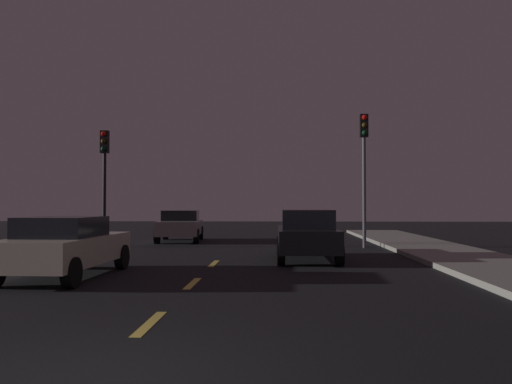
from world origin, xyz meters
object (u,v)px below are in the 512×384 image
(car_oncoming_far, at_px, (180,225))
(traffic_signal_right, at_px, (364,155))
(traffic_signal_left, at_px, (104,165))
(car_stopped_ahead, at_px, (307,235))
(car_adjacent_lane, at_px, (65,246))

(car_oncoming_far, bearing_deg, traffic_signal_right, -22.83)
(car_oncoming_far, bearing_deg, traffic_signal_left, -126.46)
(traffic_signal_left, relative_size, car_oncoming_far, 1.17)
(car_stopped_ahead, height_order, car_adjacent_lane, car_stopped_ahead)
(traffic_signal_right, relative_size, car_adjacent_lane, 1.21)
(traffic_signal_right, distance_m, car_adjacent_lane, 12.31)
(traffic_signal_right, height_order, car_adjacent_lane, traffic_signal_right)
(car_adjacent_lane, relative_size, car_oncoming_far, 1.09)
(traffic_signal_right, relative_size, car_oncoming_far, 1.32)
(car_stopped_ahead, relative_size, car_adjacent_lane, 0.96)
(car_adjacent_lane, bearing_deg, car_stopped_ahead, 34.60)
(traffic_signal_right, distance_m, car_oncoming_far, 9.02)
(traffic_signal_right, height_order, car_stopped_ahead, traffic_signal_right)
(traffic_signal_right, xyz_separation_m, car_stopped_ahead, (-2.49, -4.50, -2.88))
(car_stopped_ahead, xyz_separation_m, car_oncoming_far, (-5.37, 7.81, -0.04))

